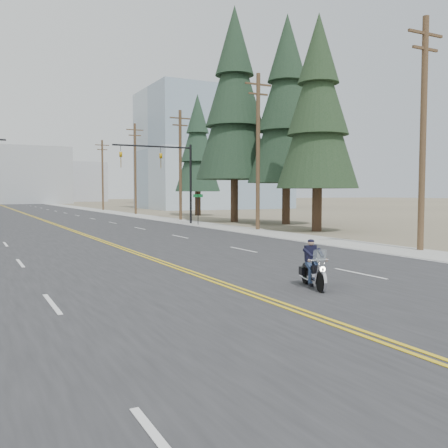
% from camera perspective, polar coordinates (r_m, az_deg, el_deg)
% --- Properties ---
extents(ground_plane, '(400.00, 400.00, 0.00)m').
position_cam_1_polar(ground_plane, '(11.47, 10.32, -10.47)').
color(ground_plane, '#776D56').
rests_on(ground_plane, ground).
extents(road, '(20.00, 200.00, 0.01)m').
position_cam_1_polar(road, '(79.12, -22.47, 1.34)').
color(road, '#303033').
rests_on(road, ground).
extents(sidewalk_right, '(3.00, 200.00, 0.01)m').
position_cam_1_polar(sidewalk_right, '(80.93, -14.33, 1.55)').
color(sidewalk_right, '#A5A5A0').
rests_on(sidewalk_right, ground).
extents(traffic_mast_right, '(7.10, 0.26, 7.00)m').
position_cam_1_polar(traffic_mast_right, '(43.79, -6.28, 6.43)').
color(traffic_mast_right, black).
rests_on(traffic_mast_right, ground).
extents(street_sign, '(0.90, 0.06, 2.62)m').
position_cam_1_polar(street_sign, '(42.61, -2.99, 2.31)').
color(street_sign, black).
rests_on(street_sign, ground).
extents(utility_pole_a, '(2.20, 0.30, 11.00)m').
position_cam_1_polar(utility_pole_a, '(25.77, 21.80, 9.95)').
color(utility_pole_a, brown).
rests_on(utility_pole_a, ground).
extents(utility_pole_b, '(2.20, 0.30, 11.50)m').
position_cam_1_polar(utility_pole_b, '(37.33, 3.91, 8.54)').
color(utility_pole_b, brown).
rests_on(utility_pole_b, ground).
extents(utility_pole_c, '(2.20, 0.30, 11.00)m').
position_cam_1_polar(utility_pole_c, '(50.70, -5.01, 6.95)').
color(utility_pole_c, brown).
rests_on(utility_pole_c, ground).
extents(utility_pole_d, '(2.20, 0.30, 11.50)m').
position_cam_1_polar(utility_pole_d, '(64.81, -10.11, 6.41)').
color(utility_pole_d, brown).
rests_on(utility_pole_d, ground).
extents(utility_pole_e, '(2.20, 0.30, 11.00)m').
position_cam_1_polar(utility_pole_e, '(81.17, -13.71, 5.61)').
color(utility_pole_e, brown).
rests_on(utility_pole_e, ground).
extents(glass_building, '(24.00, 16.00, 20.00)m').
position_cam_1_polar(glass_building, '(88.12, -1.21, 8.33)').
color(glass_building, '#9EB5CC').
rests_on(glass_building, ground).
extents(haze_bldg_b, '(18.00, 14.00, 14.00)m').
position_cam_1_polar(haze_bldg_b, '(134.66, -21.19, 5.18)').
color(haze_bldg_b, '#ADB2B7').
rests_on(haze_bldg_b, ground).
extents(haze_bldg_c, '(16.00, 12.00, 18.00)m').
position_cam_1_polar(haze_bldg_c, '(127.83, -5.95, 6.40)').
color(haze_bldg_c, '#B7BCC6').
rests_on(haze_bldg_c, ground).
extents(haze_bldg_e, '(14.00, 14.00, 12.00)m').
position_cam_1_polar(haze_bldg_e, '(161.97, -16.15, 4.63)').
color(haze_bldg_e, '#B7BCC6').
rests_on(haze_bldg_e, ground).
extents(motorcyclist, '(1.29, 1.96, 1.41)m').
position_cam_1_polar(motorcyclist, '(14.71, 10.20, -4.54)').
color(motorcyclist, black).
rests_on(motorcyclist, ground).
extents(conifer_near, '(5.81, 5.81, 15.37)m').
position_cam_1_polar(conifer_near, '(36.80, 10.70, 13.02)').
color(conifer_near, '#382619').
rests_on(conifer_near, ground).
extents(conifer_mid, '(6.80, 6.80, 18.14)m').
position_cam_1_polar(conifer_mid, '(44.77, 7.19, 13.41)').
color(conifer_mid, '#382619').
rests_on(conifer_mid, ground).
extents(conifer_tall, '(7.22, 7.22, 20.06)m').
position_cam_1_polar(conifer_tall, '(47.94, 1.21, 14.13)').
color(conifer_tall, '#382619').
rests_on(conifer_tall, ground).
extents(conifer_far, '(5.42, 5.42, 14.52)m').
position_cam_1_polar(conifer_far, '(60.59, -3.03, 8.88)').
color(conifer_far, '#382619').
rests_on(conifer_far, ground).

